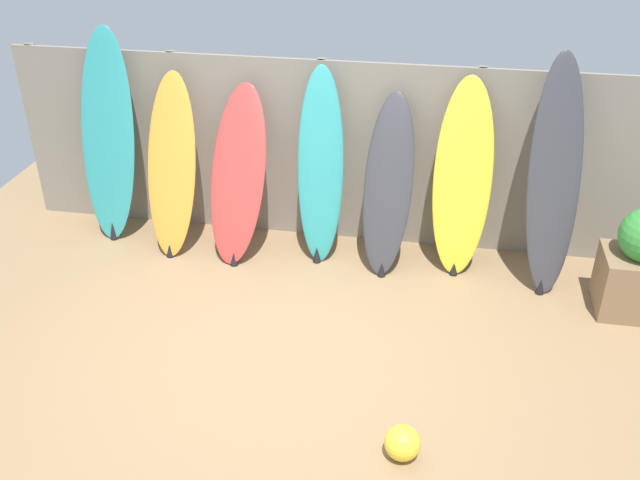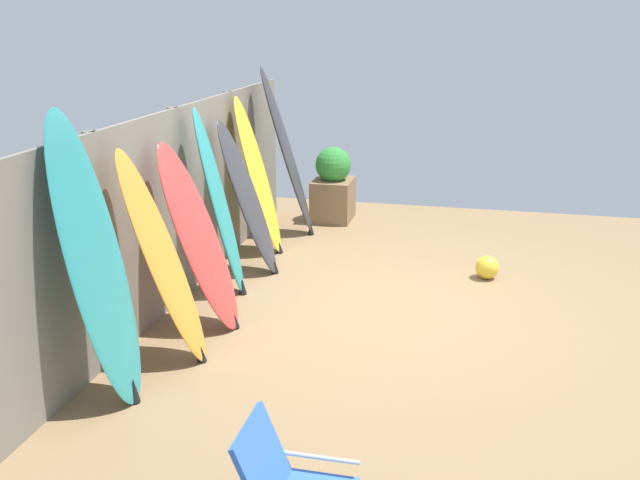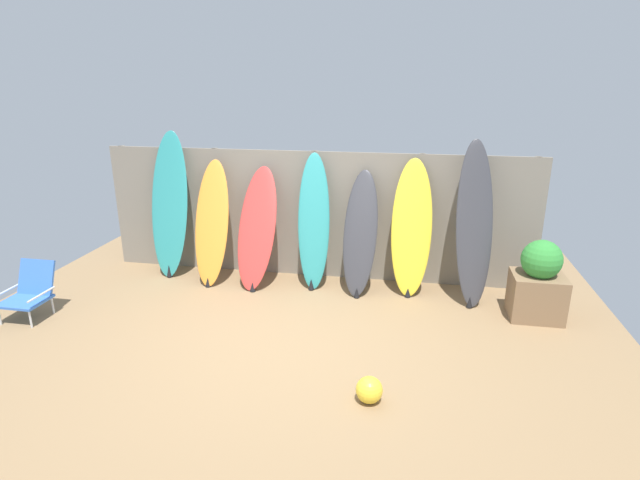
% 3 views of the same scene
% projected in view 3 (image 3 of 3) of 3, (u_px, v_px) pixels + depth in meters
% --- Properties ---
extents(ground, '(7.68, 7.68, 0.00)m').
position_uv_depth(ground, '(280.00, 342.00, 5.44)').
color(ground, '#8E704C').
extents(fence_back, '(6.08, 0.11, 1.80)m').
position_uv_depth(fence_back, '(315.00, 215.00, 7.03)').
color(fence_back, gray).
rests_on(fence_back, ground).
extents(surfboard_teal_0, '(0.61, 0.51, 2.05)m').
position_uv_depth(surfboard_teal_0, '(169.00, 206.00, 7.07)').
color(surfboard_teal_0, teal).
rests_on(surfboard_teal_0, ground).
extents(surfboard_orange_1, '(0.49, 0.66, 1.68)m').
position_uv_depth(surfboard_orange_1, '(212.00, 224.00, 6.88)').
color(surfboard_orange_1, orange).
rests_on(surfboard_orange_1, ground).
extents(surfboard_red_2, '(0.62, 0.76, 1.62)m').
position_uv_depth(surfboard_red_2, '(257.00, 229.00, 6.75)').
color(surfboard_red_2, '#D13D38').
rests_on(surfboard_red_2, ground).
extents(surfboard_teal_3, '(0.48, 0.52, 1.81)m').
position_uv_depth(surfboard_teal_3, '(314.00, 223.00, 6.68)').
color(surfboard_teal_3, teal).
rests_on(surfboard_teal_3, ground).
extents(surfboard_charcoal_4, '(0.49, 0.68, 1.61)m').
position_uv_depth(surfboard_charcoal_4, '(360.00, 234.00, 6.55)').
color(surfboard_charcoal_4, '#38383D').
rests_on(surfboard_charcoal_4, ground).
extents(surfboard_yellow_5, '(0.53, 0.55, 1.77)m').
position_uv_depth(surfboard_yellow_5, '(412.00, 228.00, 6.50)').
color(surfboard_yellow_5, yellow).
rests_on(surfboard_yellow_5, ground).
extents(surfboard_charcoal_6, '(0.53, 0.73, 2.04)m').
position_uv_depth(surfboard_charcoal_6, '(474.00, 224.00, 6.21)').
color(surfboard_charcoal_6, '#38383D').
rests_on(surfboard_charcoal_6, ground).
extents(beach_chair, '(0.50, 0.56, 0.65)m').
position_uv_depth(beach_chair, '(30.00, 290.00, 5.96)').
color(beach_chair, silver).
rests_on(beach_chair, ground).
extents(planter_box, '(0.60, 0.50, 0.97)m').
position_uv_depth(planter_box, '(538.00, 283.00, 5.88)').
color(planter_box, '#846647').
rests_on(planter_box, ground).
extents(beach_ball, '(0.24, 0.24, 0.24)m').
position_uv_depth(beach_ball, '(369.00, 390.00, 4.41)').
color(beach_ball, yellow).
rests_on(beach_ball, ground).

